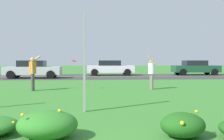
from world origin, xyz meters
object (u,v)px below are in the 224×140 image
at_px(person_thrower_orange_shirt, 33,71).
at_px(car_white_center_right, 110,68).
at_px(car_silver_center_left, 33,69).
at_px(car_dark_green_rightmost, 195,68).
at_px(person_catcher_white_shirt, 151,71).
at_px(sign_post_by_roadside, 84,62).
at_px(frisbee_red, 74,61).

distance_m(person_thrower_orange_shirt, car_white_center_right, 13.86).
bearing_deg(car_silver_center_left, car_dark_green_rightmost, 14.12).
xyz_separation_m(person_thrower_orange_shirt, car_dark_green_rightmost, (12.95, 13.11, -0.23)).
height_order(person_catcher_white_shirt, car_white_center_right, person_catcher_white_shirt).
relative_size(sign_post_by_roadside, car_dark_green_rightmost, 0.64).
distance_m(car_silver_center_left, car_dark_green_rightmost, 15.49).
bearing_deg(person_thrower_orange_shirt, sign_post_by_roadside, -64.24).
height_order(person_catcher_white_shirt, car_dark_green_rightmost, person_catcher_white_shirt).
bearing_deg(car_white_center_right, person_catcher_white_shirt, -83.96).
bearing_deg(car_dark_green_rightmost, person_thrower_orange_shirt, -134.66).
xyz_separation_m(frisbee_red, car_dark_green_rightmost, (11.00, 12.88, -0.70)).
height_order(sign_post_by_roadside, car_dark_green_rightmost, sign_post_by_roadside).
relative_size(person_catcher_white_shirt, car_silver_center_left, 0.38).
height_order(sign_post_by_roadside, person_thrower_orange_shirt, sign_post_by_roadside).
bearing_deg(person_catcher_white_shirt, sign_post_by_roadside, -118.49).
height_order(car_silver_center_left, car_white_center_right, same).
distance_m(sign_post_by_roadside, person_thrower_orange_shirt, 6.22).
relative_size(person_thrower_orange_shirt, car_silver_center_left, 0.38).
xyz_separation_m(sign_post_by_roadside, frisbee_red, (-0.74, 5.82, 0.01)).
relative_size(person_thrower_orange_shirt, frisbee_red, 6.97).
distance_m(frisbee_red, car_silver_center_left, 9.97).
relative_size(person_thrower_orange_shirt, car_dark_green_rightmost, 0.38).
height_order(person_thrower_orange_shirt, car_silver_center_left, person_thrower_orange_shirt).
bearing_deg(frisbee_red, person_catcher_white_shirt, 0.13).
bearing_deg(car_dark_green_rightmost, car_white_center_right, 180.00).
bearing_deg(person_thrower_orange_shirt, person_catcher_white_shirt, 2.35).
relative_size(car_silver_center_left, car_dark_green_rightmost, 1.00).
height_order(person_thrower_orange_shirt, car_white_center_right, person_thrower_orange_shirt).
xyz_separation_m(frisbee_red, car_silver_center_left, (-4.03, 9.10, -0.70)).
xyz_separation_m(sign_post_by_roadside, car_white_center_right, (1.80, 18.70, -0.70)).
distance_m(person_catcher_white_shirt, car_dark_green_rightmost, 14.69).
bearing_deg(person_catcher_white_shirt, car_dark_green_rightmost, 61.14).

